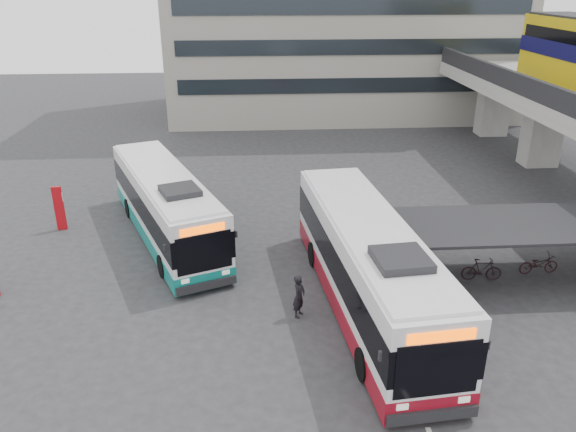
{
  "coord_description": "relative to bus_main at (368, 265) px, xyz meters",
  "views": [
    {
      "loc": [
        -2.25,
        -17.1,
        11.69
      ],
      "look_at": [
        -0.72,
        5.58,
        2.0
      ],
      "focal_mm": 35.0,
      "sensor_mm": 36.0,
      "label": 1
    }
  ],
  "objects": [
    {
      "name": "bus_main",
      "position": [
        0.0,
        0.0,
        0.0
      ],
      "size": [
        4.0,
        13.07,
        3.81
      ],
      "rotation": [
        0.0,
        0.0,
        0.1
      ],
      "color": "white",
      "rests_on": "ground"
    },
    {
      "name": "ground",
      "position": [
        -1.97,
        -1.22,
        -1.77
      ],
      "size": [
        120.0,
        120.0,
        0.0
      ],
      "primitive_type": "plane",
      "color": "#28282B",
      "rests_on": "ground"
    },
    {
      "name": "bike_shelter",
      "position": [
        6.48,
        1.78,
        -0.13
      ],
      "size": [
        10.0,
        4.0,
        2.54
      ],
      "color": "#595B60",
      "rests_on": "ground"
    },
    {
      "name": "sign_totem_north",
      "position": [
        -13.82,
        8.11,
        -0.59
      ],
      "size": [
        0.49,
        0.17,
        2.28
      ],
      "rotation": [
        0.0,
        0.0,
        0.05
      ],
      "color": "#A60A11",
      "rests_on": "ground"
    },
    {
      "name": "pedestrian",
      "position": [
        -2.61,
        -0.5,
        -0.92
      ],
      "size": [
        0.65,
        0.74,
        1.69
      ],
      "primitive_type": "imported",
      "rotation": [
        0.0,
        0.0,
        1.08
      ],
      "color": "black",
      "rests_on": "ground"
    },
    {
      "name": "road_markings",
      "position": [
        0.53,
        -4.22,
        -1.76
      ],
      "size": [
        0.15,
        7.6,
        0.01
      ],
      "color": "beige",
      "rests_on": "ground"
    },
    {
      "name": "bus_teal",
      "position": [
        -8.38,
        6.84,
        -0.12
      ],
      "size": [
        6.86,
        12.06,
        3.54
      ],
      "rotation": [
        0.0,
        0.0,
        0.38
      ],
      "color": "white",
      "rests_on": "ground"
    }
  ]
}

